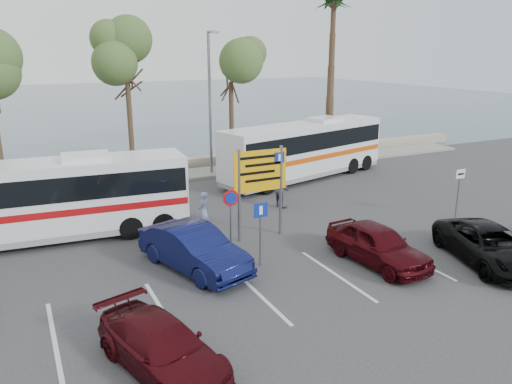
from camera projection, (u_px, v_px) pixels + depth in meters
name	position (u px, v px, depth m)	size (l,w,h in m)	color
ground	(276.00, 273.00, 16.57)	(120.00, 120.00, 0.00)	#333436
kerb_strip	(160.00, 178.00, 28.63)	(44.00, 2.40, 0.15)	gray
seawall	(151.00, 167.00, 30.29)	(48.00, 0.80, 0.60)	gray
sea	(68.00, 104.00, 68.33)	(140.00, 140.00, 0.00)	#3E5464
tree_mid	(126.00, 60.00, 26.18)	(3.20, 3.20, 8.00)	#382619
tree_right	(231.00, 67.00, 28.87)	(3.20, 3.20, 7.40)	#382619
palm_tree	(334.00, 4.00, 30.82)	(4.80, 4.80, 11.20)	#382619
street_lamp_right	(210.00, 97.00, 28.24)	(0.45, 1.15, 8.01)	slate
direction_sign	(260.00, 178.00, 19.09)	(2.20, 0.12, 3.60)	slate
sign_no_stop	(231.00, 211.00, 17.94)	(0.60, 0.08, 2.35)	slate
sign_parking	(261.00, 225.00, 16.76)	(0.50, 0.07, 2.25)	slate
sign_taxi	(459.00, 187.00, 21.63)	(0.50, 0.07, 2.20)	slate
lane_markings	(259.00, 293.00, 15.22)	(12.02, 4.20, 0.01)	silver
coach_bus_left	(46.00, 203.00, 19.00)	(10.75, 3.11, 3.31)	silver
coach_bus_right	(305.00, 152.00, 28.38)	(11.08, 4.98, 3.38)	silver
car_blue	(194.00, 249.00, 16.66)	(1.58, 4.53, 1.49)	#10164B
car_maroon	(162.00, 347.00, 11.42)	(1.64, 4.05, 1.17)	#430B11
car_red	(378.00, 244.00, 17.15)	(1.65, 4.09, 1.39)	#42090F
suv_black	(490.00, 245.00, 17.18)	(2.16, 4.68, 1.30)	black
pedestrian_near	(204.00, 211.00, 20.37)	(0.59, 0.38, 1.61)	#8194BD
pedestrian_far	(281.00, 189.00, 23.41)	(0.84, 0.65, 1.72)	#32344B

